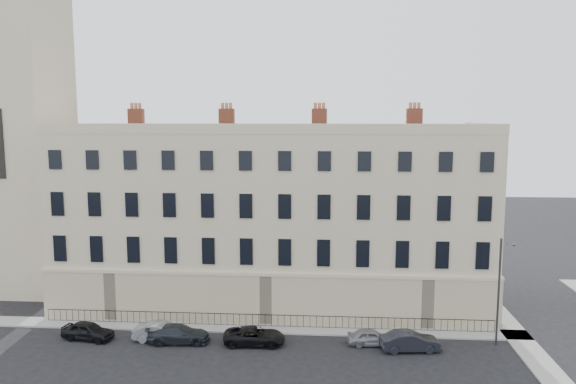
% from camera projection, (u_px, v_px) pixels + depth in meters
% --- Properties ---
extents(ground, '(160.00, 160.00, 0.00)m').
position_uv_depth(ground, '(344.00, 359.00, 38.01)').
color(ground, black).
rests_on(ground, ground).
extents(terrace, '(36.22, 12.22, 17.00)m').
position_uv_depth(terrace, '(273.00, 218.00, 49.26)').
color(terrace, '#C8B795').
rests_on(terrace, ground).
extents(church_tower, '(8.00, 8.13, 44.00)m').
position_uv_depth(church_tower, '(15.00, 91.00, 51.49)').
color(church_tower, '#C8B795').
rests_on(church_tower, ground).
extents(pavement_terrace, '(48.00, 2.00, 0.12)m').
position_uv_depth(pavement_terrace, '(214.00, 327.00, 43.66)').
color(pavement_terrace, gray).
rests_on(pavement_terrace, ground).
extents(pavement_east_return, '(2.00, 24.00, 0.12)m').
position_uv_depth(pavement_east_return, '(504.00, 321.00, 44.98)').
color(pavement_east_return, gray).
rests_on(pavement_east_return, ground).
extents(railings, '(35.00, 0.04, 0.96)m').
position_uv_depth(railings, '(265.00, 321.00, 43.70)').
color(railings, black).
rests_on(railings, ground).
extents(car_a, '(4.10, 2.21, 1.32)m').
position_uv_depth(car_a, '(88.00, 331.00, 41.34)').
color(car_a, black).
rests_on(car_a, ground).
extents(car_b, '(4.21, 1.69, 1.36)m').
position_uv_depth(car_b, '(162.00, 332.00, 41.03)').
color(car_b, gray).
rests_on(car_b, ground).
extents(car_c, '(4.64, 2.15, 1.31)m').
position_uv_depth(car_c, '(179.00, 334.00, 40.76)').
color(car_c, black).
rests_on(car_c, ground).
extents(car_d, '(4.53, 2.22, 1.24)m').
position_uv_depth(car_d, '(255.00, 336.00, 40.45)').
color(car_d, black).
rests_on(car_d, ground).
extents(car_e, '(3.51, 1.60, 1.17)m').
position_uv_depth(car_e, '(371.00, 337.00, 40.33)').
color(car_e, gray).
rests_on(car_e, ground).
extents(car_f, '(4.32, 1.97, 1.38)m').
position_uv_depth(car_f, '(410.00, 341.00, 39.32)').
color(car_f, black).
rests_on(car_f, ground).
extents(streetlamp, '(0.69, 1.64, 7.83)m').
position_uv_depth(streetlamp, '(500.00, 287.00, 39.78)').
color(streetlamp, '#343439').
rests_on(streetlamp, ground).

